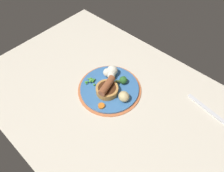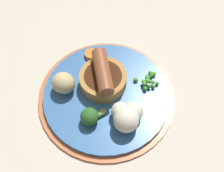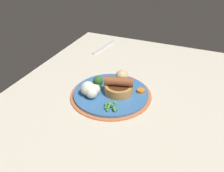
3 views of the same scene
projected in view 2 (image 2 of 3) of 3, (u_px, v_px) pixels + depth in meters
The scene contains 8 objects.
dining_table at pixel (115, 89), 68.19cm from camera, with size 110.00×80.00×3.00cm, color beige.
dinner_plate at pixel (106, 96), 64.86cm from camera, with size 28.41×28.41×1.40cm.
sausage_pudding at pixel (103, 78), 63.54cm from camera, with size 9.72×10.29×6.09cm.
pea_pile at pixel (148, 80), 64.74cm from camera, with size 5.36×4.93×1.82cm.
broccoli_floret_near at pixel (90, 116), 59.66cm from camera, with size 5.04×4.44×3.58cm.
cauliflower_floret at pixel (127, 116), 59.15cm from camera, with size 6.24×6.55×4.98cm.
potato_chunk_1 at pixel (63, 83), 62.99cm from camera, with size 4.86×4.48×4.38cm, color #CCB77F.
carrot_slice_0 at pixel (91, 54), 68.84cm from camera, with size 2.74×2.74×1.03cm, color orange.
Camera 2 is at (-1.96, 34.84, 60.09)cm, focal length 50.00 mm.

